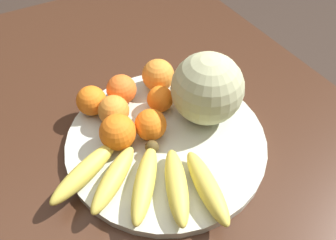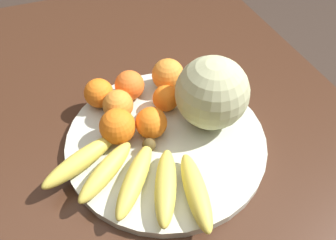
{
  "view_description": "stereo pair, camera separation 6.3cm",
  "coord_description": "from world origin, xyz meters",
  "views": [
    {
      "loc": [
        0.42,
        -0.21,
        1.29
      ],
      "look_at": [
        0.05,
        0.0,
        0.82
      ],
      "focal_mm": 35.0,
      "sensor_mm": 36.0,
      "label": 1
    },
    {
      "loc": [
        0.45,
        -0.15,
        1.29
      ],
      "look_at": [
        0.05,
        0.0,
        0.82
      ],
      "focal_mm": 35.0,
      "sensor_mm": 36.0,
      "label": 2
    }
  ],
  "objects": [
    {
      "name": "orange_front_left",
      "position": [
        -0.09,
        0.06,
        0.81
      ],
      "size": [
        0.07,
        0.07,
        0.07
      ],
      "color": "orange",
      "rests_on": "fruit_bowl"
    },
    {
      "name": "orange_back_right",
      "position": [
        -0.09,
        -0.03,
        0.8
      ],
      "size": [
        0.07,
        0.07,
        0.07
      ],
      "color": "orange",
      "rests_on": "fruit_bowl"
    },
    {
      "name": "fruit_bowl",
      "position": [
        0.05,
        0.0,
        0.76
      ],
      "size": [
        0.41,
        0.41,
        0.02
      ],
      "color": "beige",
      "rests_on": "kitchen_table"
    },
    {
      "name": "orange_front_right",
      "position": [
        -0.04,
        -0.07,
        0.8
      ],
      "size": [
        0.07,
        0.07,
        0.07
      ],
      "color": "orange",
      "rests_on": "fruit_bowl"
    },
    {
      "name": "melon",
      "position": [
        0.03,
        0.1,
        0.85
      ],
      "size": [
        0.15,
        0.15,
        0.15
      ],
      "color": "#B2B789",
      "rests_on": "fruit_bowl"
    },
    {
      "name": "orange_top_small",
      "position": [
        -0.09,
        -0.1,
        0.8
      ],
      "size": [
        0.06,
        0.06,
        0.06
      ],
      "color": "orange",
      "rests_on": "fruit_bowl"
    },
    {
      "name": "kitchen_table",
      "position": [
        0.0,
        0.0,
        0.65
      ],
      "size": [
        1.32,
        0.9,
        0.75
      ],
      "color": "#3D2316",
      "rests_on": "ground_plane"
    },
    {
      "name": "banana_bunch",
      "position": [
        0.13,
        -0.09,
        0.79
      ],
      "size": [
        0.27,
        0.29,
        0.04
      ],
      "rotation": [
        0.0,
        0.0,
        5.64
      ],
      "color": "#473819",
      "rests_on": "fruit_bowl"
    },
    {
      "name": "orange_mid_center",
      "position": [
        0.02,
        -0.09,
        0.81
      ],
      "size": [
        0.07,
        0.07,
        0.07
      ],
      "color": "orange",
      "rests_on": "fruit_bowl"
    },
    {
      "name": "orange_back_left",
      "position": [
        0.03,
        -0.02,
        0.8
      ],
      "size": [
        0.06,
        0.06,
        0.06
      ],
      "color": "orange",
      "rests_on": "fruit_bowl"
    },
    {
      "name": "orange_side_extra",
      "position": [
        -0.03,
        0.03,
        0.8
      ],
      "size": [
        0.06,
        0.06,
        0.06
      ],
      "color": "orange",
      "rests_on": "fruit_bowl"
    }
  ]
}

